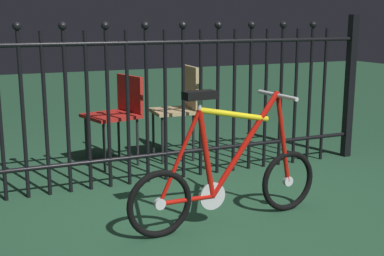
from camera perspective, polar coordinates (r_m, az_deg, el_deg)
The scene contains 5 objects.
ground_plane at distance 3.49m, azimuth 0.73°, elevation -9.74°, with size 20.00×20.00×0.00m, color #224A31.
iron_fence at distance 4.04m, azimuth -5.28°, elevation 3.14°, with size 3.95×0.07×1.34m.
bicycle at distance 3.28m, azimuth 4.01°, elevation -5.51°, with size 1.38×0.40×0.88m.
chair_red at distance 4.65m, azimuth -8.20°, elevation 2.03°, with size 0.52×0.51×0.80m.
chair_tan at distance 4.78m, azimuth -1.27°, elevation 2.78°, with size 0.40×0.39×0.87m.
Camera 1 is at (-1.34, -2.95, 1.29)m, focal length 47.92 mm.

